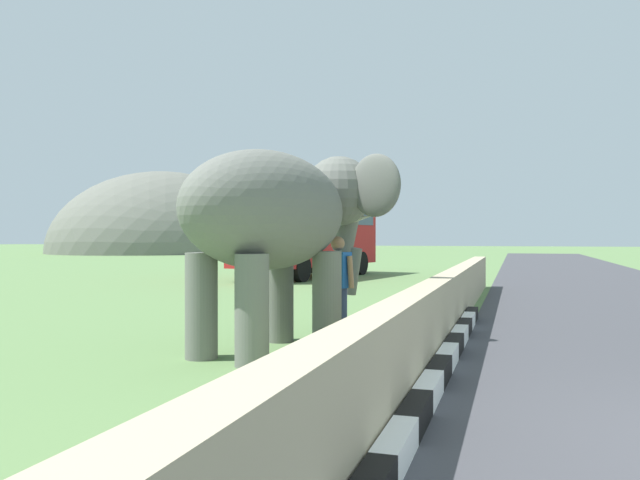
% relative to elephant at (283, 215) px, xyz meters
% --- Properties ---
extents(striped_curb, '(16.20, 0.20, 0.24)m').
position_rel_elephant_xyz_m(striped_curb, '(-3.75, -2.45, -1.85)').
color(striped_curb, white).
rests_on(striped_curb, ground_plane).
extents(barrier_parapet, '(28.00, 0.36, 1.00)m').
position_rel_elephant_xyz_m(barrier_parapet, '(-1.40, -2.15, -1.47)').
color(barrier_parapet, tan).
rests_on(barrier_parapet, ground_plane).
extents(elephant, '(4.08, 2.95, 2.99)m').
position_rel_elephant_xyz_m(elephant, '(0.00, 0.00, 0.00)').
color(elephant, slate).
rests_on(elephant, ground_plane).
extents(person_handler, '(0.37, 0.63, 1.66)m').
position_rel_elephant_xyz_m(person_handler, '(1.21, -0.50, -1.04)').
color(person_handler, navy).
rests_on(person_handler, ground_plane).
extents(bus_red, '(8.27, 4.02, 3.50)m').
position_rel_elephant_xyz_m(bus_red, '(15.65, 4.81, 0.11)').
color(bus_red, '#B21E1E').
rests_on(bus_red, ground_plane).
extents(cow_near, '(1.15, 1.89, 1.23)m').
position_rel_elephant_xyz_m(cow_near, '(17.12, 5.20, -1.10)').
color(cow_near, beige).
rests_on(cow_near, ground_plane).
extents(hill_east, '(27.75, 22.20, 17.36)m').
position_rel_elephant_xyz_m(hill_east, '(51.60, 32.95, -1.97)').
color(hill_east, '#64665C').
rests_on(hill_east, ground_plane).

